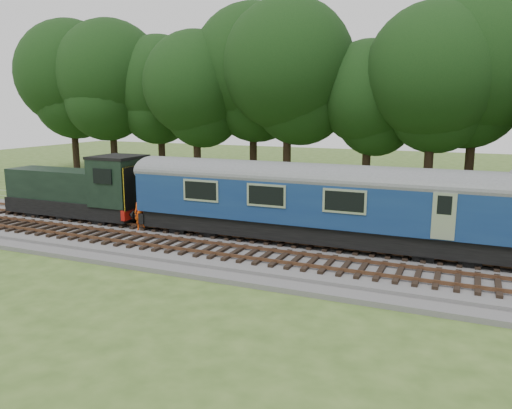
% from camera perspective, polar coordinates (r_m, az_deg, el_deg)
% --- Properties ---
extents(ground, '(120.00, 120.00, 0.00)m').
position_cam_1_polar(ground, '(23.59, -0.67, -5.43)').
color(ground, '#39561F').
rests_on(ground, ground).
extents(ballast, '(70.00, 7.00, 0.35)m').
position_cam_1_polar(ballast, '(23.54, -0.67, -5.02)').
color(ballast, '#4C4C4F').
rests_on(ballast, ground).
extents(track_north, '(67.20, 2.40, 0.21)m').
position_cam_1_polar(track_north, '(24.71, 0.66, -3.66)').
color(track_north, black).
rests_on(track_north, ballast).
extents(track_south, '(67.20, 2.40, 0.21)m').
position_cam_1_polar(track_south, '(22.08, -2.37, -5.48)').
color(track_south, black).
rests_on(track_south, ballast).
extents(fence, '(64.00, 0.12, 1.00)m').
position_cam_1_polar(fence, '(27.61, 3.15, -2.99)').
color(fence, '#6B6054').
rests_on(fence, ground).
extents(tree_line, '(70.00, 8.00, 18.00)m').
position_cam_1_polar(tree_line, '(44.14, 11.07, 2.14)').
color(tree_line, black).
rests_on(tree_line, ground).
extents(dmu_railcar, '(18.05, 2.86, 3.88)m').
position_cam_1_polar(dmu_railcar, '(23.38, 6.60, 0.91)').
color(dmu_railcar, black).
rests_on(dmu_railcar, ground).
extents(shunter_loco, '(8.91, 2.60, 3.38)m').
position_cam_1_polar(shunter_loco, '(30.50, -19.34, 1.53)').
color(shunter_loco, black).
rests_on(shunter_loco, ground).
extents(worker, '(0.80, 0.69, 1.85)m').
position_cam_1_polar(worker, '(26.75, -13.03, -0.92)').
color(worker, '#DF460B').
rests_on(worker, ballast).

